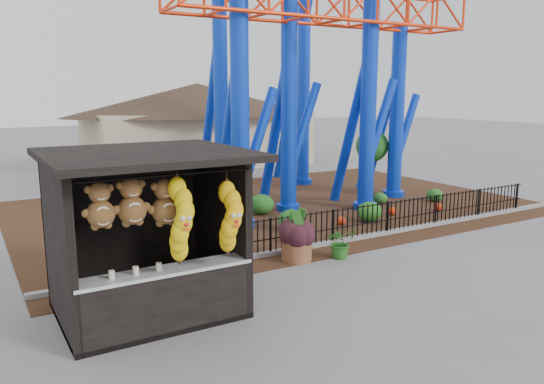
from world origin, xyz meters
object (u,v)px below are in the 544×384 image
roller_coaster (300,27)px  prize_booth (150,238)px  terracotta_planter (297,249)px  potted_plant (341,242)px

roller_coaster → prize_booth: bearing=-137.9°
terracotta_planter → potted_plant: (1.08, -0.38, 0.12)m
terracotta_planter → roller_coaster: bearing=56.1°
prize_booth → roller_coaster: (8.13, 7.33, 4.90)m
roller_coaster → terracotta_planter: bearing=-123.9°
roller_coaster → potted_plant: 9.17m
prize_booth → roller_coaster: bearing=42.1°
terracotta_planter → potted_plant: 1.15m
prize_booth → terracotta_planter: bearing=18.9°
prize_booth → terracotta_planter: size_ratio=4.66×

